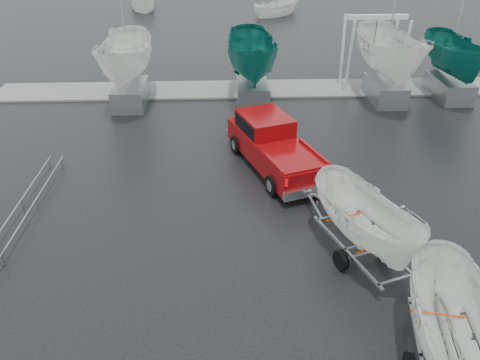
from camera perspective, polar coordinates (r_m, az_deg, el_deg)
The scene contains 13 objects.
ground_plane at distance 15.87m, azimuth 6.37°, elevation -4.65°, with size 120.00×120.00×0.00m, color black.
dock at distance 27.48m, azimuth 2.54°, elevation 11.02°, with size 30.00×3.00×0.12m, color gray.
pickup_truck at distance 18.66m, azimuth 3.88°, elevation 4.58°, with size 3.67×6.01×1.89m.
trailer_hitched at distance 13.07m, azimuth 15.84°, elevation 0.21°, with size 2.28×3.79×5.04m.
trailer_parked at distance 10.32m, azimuth 26.55°, elevation -10.78°, with size 2.08×3.77×5.11m.
boat_hoist at distance 27.99m, azimuth 16.04°, elevation 15.87°, with size 3.30×2.18×4.12m.
keelboat_0 at distance 24.85m, azimuth -14.13°, elevation 17.73°, with size 2.55×3.20×10.72m.
keelboat_1 at distance 24.64m, azimuth 1.61°, elevation 18.44°, with size 2.54×3.20×7.86m.
keelboat_2 at distance 25.89m, azimuth 18.50°, elevation 18.28°, with size 2.73×3.20×10.91m.
keelboat_3 at distance 27.75m, azimuth 25.42°, elevation 16.14°, with size 2.29×3.20×10.45m.
mast_rack_0 at distance 17.66m, azimuth -24.36°, elevation -2.20°, with size 0.56×6.50×0.06m.
moored_boat_0 at distance 52.85m, azimuth -11.68°, elevation 19.66°, with size 2.90×2.95×11.17m.
moored_boat_2 at distance 49.42m, azimuth 4.50°, elevation 19.46°, with size 3.55×3.55×11.29m.
Camera 1 is at (-2.31, -12.89, 8.98)m, focal length 35.00 mm.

